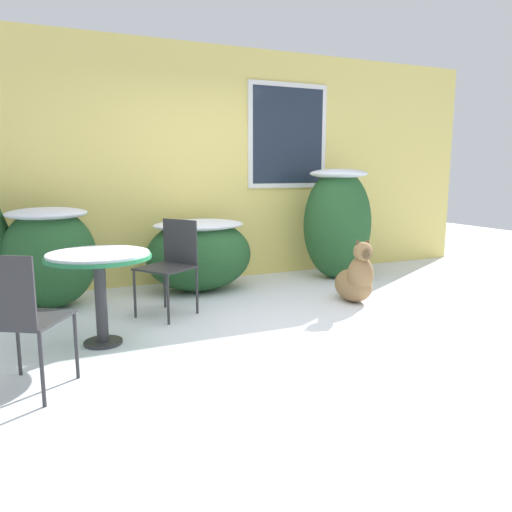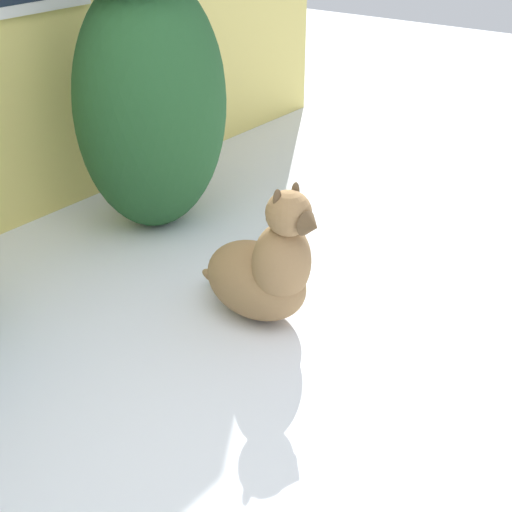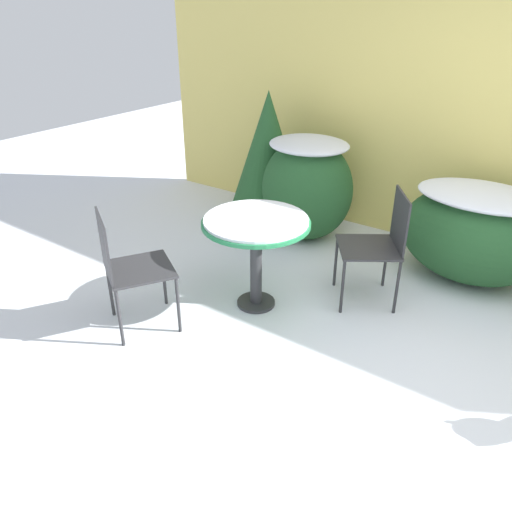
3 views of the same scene
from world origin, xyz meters
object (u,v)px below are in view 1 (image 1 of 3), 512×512
patio_table (99,267)px  dog (356,280)px  patio_chair_far_side (18,315)px  patio_chair_near_table (171,262)px

patio_table → dog: (2.60, 0.24, -0.39)m
patio_table → dog: size_ratio=1.12×
patio_chair_far_side → dog: (3.16, 1.00, -0.27)m
patio_chair_far_side → patio_chair_near_table: bearing=-101.8°
patio_chair_far_side → patio_table: bearing=-95.2°
patio_chair_near_table → patio_chair_far_side: same height
patio_table → dog: patio_table is taller
patio_chair_far_side → dog: size_ratio=1.24×
patio_chair_near_table → patio_chair_far_side: (-1.29, -1.37, 0.00)m
patio_table → patio_chair_far_side: size_ratio=0.90×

